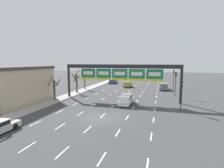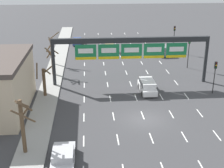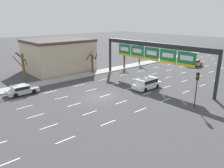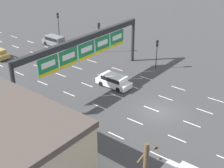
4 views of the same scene
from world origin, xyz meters
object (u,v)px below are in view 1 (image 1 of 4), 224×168
tree_bare_second (85,79)px  tree_bare_third (54,88)px  traffic_light_near_gantry (176,79)px  traffic_light_far_end (174,76)px  car_blue (113,81)px  tree_bare_furthest (76,81)px  suv_grey (164,86)px  sign_gantry (120,71)px  traffic_light_mid_block (182,89)px  car_gold (128,84)px  suv_white (126,99)px

tree_bare_second → tree_bare_third: tree_bare_second is taller
traffic_light_near_gantry → traffic_light_far_end: (0.25, 9.91, 0.05)m
car_blue → traffic_light_near_gantry: 26.02m
traffic_light_far_end → tree_bare_second: (-22.32, -6.21, -0.81)m
tree_bare_furthest → traffic_light_far_end: bearing=28.1°
suv_grey → traffic_light_near_gantry: traffic_light_near_gantry is taller
tree_bare_furthest → tree_bare_third: bearing=-91.5°
sign_gantry → traffic_light_mid_block: 11.46m
car_blue → traffic_light_far_end: size_ratio=0.94×
car_blue → tree_bare_furthest: size_ratio=0.91×
traffic_light_mid_block → car_gold: bearing=118.9°
traffic_light_near_gantry → tree_bare_furthest: 21.77m
sign_gantry → car_gold: 18.09m
suv_grey → tree_bare_third: tree_bare_third is taller
car_gold → traffic_light_near_gantry: size_ratio=0.78×
car_gold → traffic_light_near_gantry: traffic_light_near_gantry is taller
suv_grey → car_blue: bearing=149.4°
tree_bare_third → tree_bare_furthest: 8.39m
traffic_light_mid_block → tree_bare_third: size_ratio=1.03×
tree_bare_second → tree_bare_third: (0.17, -13.88, -0.50)m
traffic_light_mid_block → traffic_light_far_end: traffic_light_far_end is taller
car_blue → tree_bare_second: (-3.61, -14.42, 2.09)m
traffic_light_mid_block → tree_bare_second: size_ratio=0.81×
traffic_light_far_end → tree_bare_furthest: 24.88m
car_blue → tree_bare_furthest: bearing=-99.2°
car_blue → traffic_light_far_end: 20.63m
sign_gantry → car_blue: sign_gantry is taller
suv_grey → tree_bare_third: size_ratio=1.14×
car_gold → traffic_light_near_gantry: bearing=-42.2°
traffic_light_near_gantry → tree_bare_third: bearing=-155.1°
traffic_light_mid_block → tree_bare_furthest: tree_bare_furthest is taller
sign_gantry → traffic_light_mid_block: (10.29, -4.46, -2.33)m
traffic_light_near_gantry → tree_bare_third: size_ratio=1.19×
sign_gantry → suv_white: (1.78, -3.25, -4.53)m
car_gold → suv_white: (3.53, -20.65, 0.11)m
car_gold → tree_bare_furthest: tree_bare_furthest is taller
sign_gantry → car_blue: (-8.15, 24.60, -4.73)m
sign_gantry → traffic_light_far_end: bearing=57.2°
car_gold → traffic_light_near_gantry: 16.50m
suv_white → traffic_light_near_gantry: traffic_light_near_gantry is taller
suv_white → traffic_light_mid_block: 8.88m
tree_bare_furthest → car_blue: bearing=80.8°
sign_gantry → suv_grey: size_ratio=4.54×
traffic_light_near_gantry → tree_bare_second: (-22.07, 3.70, -0.76)m
sign_gantry → traffic_light_far_end: sign_gantry is taller
tree_bare_third → tree_bare_furthest: (0.22, 8.37, 0.42)m
suv_white → suv_grey: (6.32, 18.23, 0.03)m
car_blue → traffic_light_near_gantry: bearing=-44.5°
tree_bare_second → tree_bare_third: bearing=-89.3°
tree_bare_furthest → sign_gantry: bearing=-22.3°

